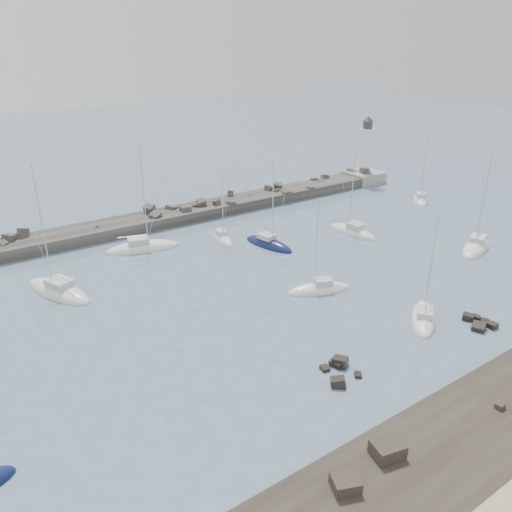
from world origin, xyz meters
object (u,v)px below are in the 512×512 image
(sailboat_4, at_px, (319,290))
(sailboat_10, at_px, (420,200))
(sailboat_1, at_px, (58,292))
(sailboat_3, at_px, (143,248))
(sailboat_8, at_px, (353,232))
(sailboat_6, at_px, (423,319))
(sailboat_7, at_px, (269,245))
(lighthouse, at_px, (364,168))
(sailboat_5, at_px, (222,239))
(sailboat_9, at_px, (476,248))

(sailboat_4, height_order, sailboat_10, sailboat_10)
(sailboat_1, bearing_deg, sailboat_3, 27.43)
(sailboat_1, bearing_deg, sailboat_4, -33.45)
(sailboat_10, bearing_deg, sailboat_8, -167.07)
(sailboat_1, relative_size, sailboat_8, 1.20)
(sailboat_1, bearing_deg, sailboat_8, -7.04)
(sailboat_3, bearing_deg, sailboat_4, -62.83)
(sailboat_4, relative_size, sailboat_6, 0.99)
(sailboat_7, relative_size, sailboat_10, 1.09)
(lighthouse, bearing_deg, sailboat_8, -138.31)
(sailboat_10, bearing_deg, sailboat_1, 179.85)
(sailboat_6, xyz_separation_m, sailboat_7, (-1.45, 27.13, 0.02))
(sailboat_5, bearing_deg, sailboat_7, -51.86)
(lighthouse, distance_m, sailboat_3, 55.03)
(sailboat_3, xyz_separation_m, sailboat_6, (17.59, -36.40, -0.02))
(sailboat_6, bearing_deg, sailboat_8, 62.06)
(sailboat_6, distance_m, sailboat_8, 26.92)
(lighthouse, xyz_separation_m, sailboat_5, (-42.70, -12.21, -2.95))
(sailboat_5, relative_size, sailboat_8, 0.80)
(sailboat_1, xyz_separation_m, sailboat_10, (66.97, -0.17, -0.00))
(sailboat_5, height_order, sailboat_10, sailboat_10)
(sailboat_1, xyz_separation_m, sailboat_5, (25.38, 3.77, -0.01))
(lighthouse, bearing_deg, sailboat_5, -164.04)
(lighthouse, distance_m, sailboat_5, 44.51)
(sailboat_4, height_order, sailboat_9, sailboat_9)
(sailboat_1, height_order, sailboat_7, sailboat_1)
(sailboat_5, distance_m, sailboat_6, 33.53)
(sailboat_1, bearing_deg, sailboat_6, -42.92)
(sailboat_5, bearing_deg, sailboat_3, 163.54)
(sailboat_9, bearing_deg, sailboat_8, 124.97)
(sailboat_7, xyz_separation_m, sailboat_10, (36.99, 1.91, 0.00))
(lighthouse, xyz_separation_m, sailboat_10, (-1.11, -16.15, -2.94))
(sailboat_5, height_order, sailboat_8, sailboat_8)
(lighthouse, bearing_deg, sailboat_9, -110.59)
(sailboat_5, bearing_deg, lighthouse, 15.96)
(sailboat_9, height_order, sailboat_10, sailboat_9)
(sailboat_6, distance_m, sailboat_7, 27.17)
(sailboat_3, distance_m, sailboat_7, 18.61)
(sailboat_9, bearing_deg, sailboat_1, 159.54)
(sailboat_1, bearing_deg, sailboat_9, -20.46)
(lighthouse, relative_size, sailboat_1, 0.86)
(sailboat_3, relative_size, sailboat_8, 1.18)
(lighthouse, xyz_separation_m, sailboat_9, (-13.64, -36.30, -2.94))
(sailboat_7, bearing_deg, sailboat_3, 150.15)
(sailboat_4, distance_m, sailboat_6, 12.69)
(sailboat_4, xyz_separation_m, sailboat_10, (40.46, 17.35, 0.01))
(sailboat_1, xyz_separation_m, sailboat_3, (13.84, 7.18, -0.00))
(sailboat_6, bearing_deg, sailboat_5, 100.38)
(sailboat_6, height_order, sailboat_7, sailboat_7)
(sailboat_5, bearing_deg, sailboat_8, -26.27)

